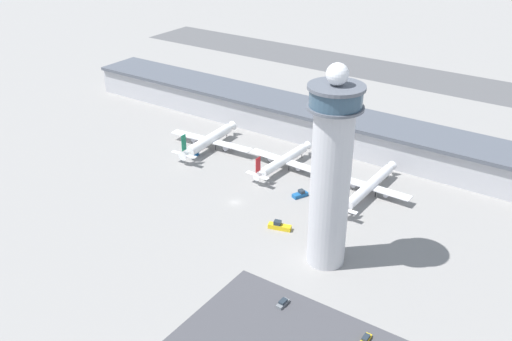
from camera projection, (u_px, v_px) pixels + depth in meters
The scene contains 13 objects.
ground_plane at pixel (235, 202), 214.41m from camera, with size 1000.00×1000.00×0.00m, color gray.
terminal_building at pixel (325, 125), 262.32m from camera, with size 269.56×25.00×14.71m.
runway_strip at pixel (413, 77), 350.19m from camera, with size 404.34×44.00×0.01m, color #515154.
control_tower at pixel (331, 172), 167.71m from camera, with size 16.27×16.27×64.70m.
airplane_gate_alpha at pixel (209, 140), 255.11m from camera, with size 41.74×39.29×13.62m.
airplane_gate_bravo at pixel (284, 160), 237.37m from camera, with size 34.60×37.82×11.98m.
airplane_gate_charlie at pixel (369, 187), 217.62m from camera, with size 32.31×43.94×11.89m.
service_truck_catering at pixel (192, 153), 250.99m from camera, with size 6.10×4.99×2.76m.
service_truck_fuel at pixel (279, 226), 197.84m from camera, with size 8.41×4.45×3.11m.
service_truck_baggage at pixel (325, 174), 232.72m from camera, with size 6.36×3.62×2.65m.
service_truck_water at pixel (300, 194), 218.10m from camera, with size 4.82×6.61×2.64m.
car_red_hatchback at pixel (283, 303), 162.80m from camera, with size 1.96×4.69×1.58m.
car_silver_sedan at pixel (366, 339), 150.17m from camera, with size 1.77×4.79×1.42m.
Camera 1 is at (111.27, -148.14, 108.88)m, focal length 40.00 mm.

